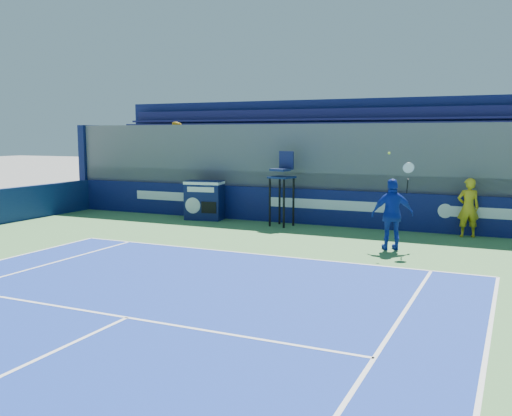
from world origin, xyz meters
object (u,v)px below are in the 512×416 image
at_px(match_clock, 204,199).
at_px(tennis_player, 392,214).
at_px(umpire_chair, 282,180).
at_px(ball_person, 468,208).

xyz_separation_m(match_clock, tennis_player, (7.15, -2.60, 0.21)).
bearing_deg(umpire_chair, tennis_player, -30.75).
bearing_deg(match_clock, ball_person, 1.43).
height_order(ball_person, umpire_chair, umpire_chair).
height_order(match_clock, umpire_chair, umpire_chair).
relative_size(ball_person, match_clock, 1.24).
distance_m(ball_person, match_clock, 8.80).
distance_m(match_clock, umpire_chair, 3.15).
relative_size(ball_person, umpire_chair, 0.71).
relative_size(umpire_chair, tennis_player, 0.96).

